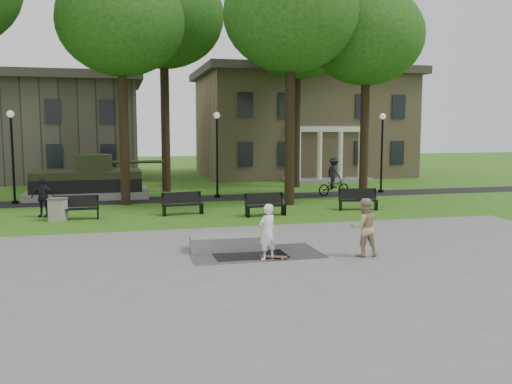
# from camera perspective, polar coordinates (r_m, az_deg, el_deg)

# --- Properties ---
(ground) EXTENTS (120.00, 120.00, 0.00)m
(ground) POSITION_cam_1_polar(r_m,az_deg,el_deg) (18.35, 1.16, -5.29)
(ground) COLOR #2F5714
(ground) RESTS_ON ground
(plaza) EXTENTS (22.00, 16.00, 0.02)m
(plaza) POSITION_cam_1_polar(r_m,az_deg,el_deg) (13.72, 6.75, -9.39)
(plaza) COLOR gray
(plaza) RESTS_ON ground
(footpath) EXTENTS (44.00, 2.60, 0.01)m
(footpath) POSITION_cam_1_polar(r_m,az_deg,el_deg) (29.93, -4.92, -0.66)
(footpath) COLOR black
(footpath) RESTS_ON ground
(building_right) EXTENTS (17.00, 12.00, 8.60)m
(building_right) POSITION_cam_1_polar(r_m,az_deg,el_deg) (45.75, 4.68, 7.29)
(building_right) COLOR #9E8460
(building_right) RESTS_ON ground
(building_left) EXTENTS (15.00, 10.00, 7.20)m
(building_left) POSITION_cam_1_polar(r_m,az_deg,el_deg) (44.25, -22.41, 5.88)
(building_left) COLOR #4C443D
(building_left) RESTS_ON ground
(tree_1) EXTENTS (6.20, 6.20, 11.63)m
(tree_1) POSITION_cam_1_polar(r_m,az_deg,el_deg) (28.29, -14.04, 16.95)
(tree_1) COLOR black
(tree_1) RESTS_ON ground
(tree_2) EXTENTS (6.60, 6.60, 12.16)m
(tree_2) POSITION_cam_1_polar(r_m,az_deg,el_deg) (27.66, 3.67, 18.14)
(tree_2) COLOR black
(tree_2) RESTS_ON ground
(tree_3) EXTENTS (6.00, 6.00, 11.19)m
(tree_3) POSITION_cam_1_polar(r_m,az_deg,el_deg) (30.08, 11.56, 15.69)
(tree_3) COLOR black
(tree_3) RESTS_ON ground
(tree_4) EXTENTS (7.20, 7.20, 13.50)m
(tree_4) POSITION_cam_1_polar(r_m,az_deg,el_deg) (34.07, -9.73, 17.70)
(tree_4) COLOR black
(tree_4) RESTS_ON ground
(tree_5) EXTENTS (6.40, 6.40, 12.44)m
(tree_5) POSITION_cam_1_polar(r_m,az_deg,el_deg) (36.12, 4.35, 15.97)
(tree_5) COLOR black
(tree_5) RESTS_ON ground
(lamp_left) EXTENTS (0.36, 0.36, 4.73)m
(lamp_left) POSITION_cam_1_polar(r_m,az_deg,el_deg) (30.09, -24.27, 4.14)
(lamp_left) COLOR black
(lamp_left) RESTS_ON ground
(lamp_mid) EXTENTS (0.36, 0.36, 4.73)m
(lamp_mid) POSITION_cam_1_polar(r_m,az_deg,el_deg) (30.09, -4.13, 4.71)
(lamp_mid) COLOR black
(lamp_mid) RESTS_ON ground
(lamp_right) EXTENTS (0.36, 0.36, 4.73)m
(lamp_right) POSITION_cam_1_polar(r_m,az_deg,el_deg) (33.32, 13.12, 4.74)
(lamp_right) COLOR black
(lamp_right) RESTS_ON ground
(tank_monument) EXTENTS (7.45, 3.40, 2.40)m
(tank_monument) POSITION_cam_1_polar(r_m,az_deg,el_deg) (31.49, -17.21, 0.98)
(tank_monument) COLOR gray
(tank_monument) RESTS_ON ground
(puddle) EXTENTS (2.20, 1.20, 0.00)m
(puddle) POSITION_cam_1_polar(r_m,az_deg,el_deg) (16.36, -0.60, -6.68)
(puddle) COLOR black
(puddle) RESTS_ON plaza
(concrete_block) EXTENTS (2.25, 1.12, 0.45)m
(concrete_block) POSITION_cam_1_polar(r_m,az_deg,el_deg) (17.12, -3.24, -5.33)
(concrete_block) COLOR gray
(concrete_block) RESTS_ON plaza
(skateboard) EXTENTS (0.80, 0.49, 0.07)m
(skateboard) POSITION_cam_1_polar(r_m,az_deg,el_deg) (15.95, 1.89, -6.91)
(skateboard) COLOR brown
(skateboard) RESTS_ON plaza
(skateboarder) EXTENTS (0.71, 0.61, 1.63)m
(skateboarder) POSITION_cam_1_polar(r_m,az_deg,el_deg) (15.70, 1.21, -4.21)
(skateboarder) COLOR white
(skateboarder) RESTS_ON plaza
(friend_watching) EXTENTS (0.87, 0.69, 1.75)m
(friend_watching) POSITION_cam_1_polar(r_m,az_deg,el_deg) (16.41, 11.28, -3.66)
(friend_watching) COLOR tan
(friend_watching) RESTS_ON plaza
(pedestrian_walker) EXTENTS (1.09, 0.71, 1.72)m
(pedestrian_walker) POSITION_cam_1_polar(r_m,az_deg,el_deg) (25.14, -21.54, -0.53)
(pedestrian_walker) COLOR black
(pedestrian_walker) RESTS_ON ground
(cyclist) EXTENTS (2.08, 1.22, 2.19)m
(cyclist) POSITION_cam_1_polar(r_m,az_deg,el_deg) (31.42, 8.19, 1.27)
(cyclist) COLOR black
(cyclist) RESTS_ON ground
(park_bench_0) EXTENTS (1.81, 0.55, 1.00)m
(park_bench_0) POSITION_cam_1_polar(r_m,az_deg,el_deg) (24.08, -18.34, -1.51)
(park_bench_0) COLOR black
(park_bench_0) RESTS_ON ground
(park_bench_1) EXTENTS (1.85, 0.78, 1.00)m
(park_bench_1) POSITION_cam_1_polar(r_m,az_deg,el_deg) (24.36, -7.73, -1.14)
(park_bench_1) COLOR black
(park_bench_1) RESTS_ON ground
(park_bench_2) EXTENTS (1.84, 0.71, 1.00)m
(park_bench_2) POSITION_cam_1_polar(r_m,az_deg,el_deg) (23.78, 0.98, -1.27)
(park_bench_2) COLOR black
(park_bench_2) RESTS_ON ground
(park_bench_3) EXTENTS (1.85, 0.87, 1.00)m
(park_bench_3) POSITION_cam_1_polar(r_m,az_deg,el_deg) (26.02, 10.64, -0.70)
(park_bench_3) COLOR black
(park_bench_3) RESTS_ON ground
(trash_bin) EXTENTS (0.83, 0.83, 0.96)m
(trash_bin) POSITION_cam_1_polar(r_m,az_deg,el_deg) (23.95, -20.13, -1.71)
(trash_bin) COLOR #ADA18F
(trash_bin) RESTS_ON ground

